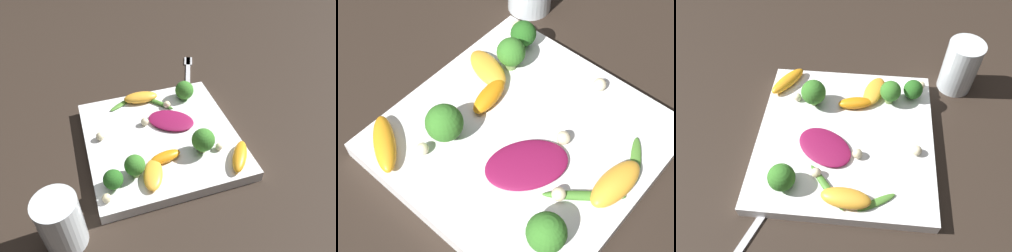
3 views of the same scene
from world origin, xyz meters
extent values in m
plane|color=#2D231C|center=(0.00, 0.00, 0.00)|extent=(2.40, 2.40, 0.00)
cube|color=white|center=(0.00, 0.00, 0.01)|extent=(0.30, 0.30, 0.02)
cylinder|color=white|center=(-0.16, 0.20, 0.05)|extent=(0.07, 0.07, 0.10)
ellipsoid|color=maroon|center=(0.03, -0.03, 0.03)|extent=(0.10, 0.11, 0.01)
ellipsoid|color=orange|center=(-0.06, 0.01, 0.03)|extent=(0.03, 0.06, 0.02)
ellipsoid|color=#FCAD33|center=(0.12, 0.01, 0.03)|extent=(0.04, 0.08, 0.02)
ellipsoid|color=orange|center=(-0.11, -0.12, 0.03)|extent=(0.08, 0.06, 0.02)
ellipsoid|color=#FCAD33|center=(-0.10, 0.04, 0.03)|extent=(0.08, 0.05, 0.02)
cylinder|color=#7A9E51|center=(-0.10, 0.11, 0.03)|extent=(0.01, 0.01, 0.01)
sphere|color=#26601E|center=(-0.10, 0.11, 0.04)|extent=(0.03, 0.03, 0.03)
cylinder|color=#7A9E51|center=(-0.06, -0.06, 0.03)|extent=(0.01, 0.01, 0.02)
sphere|color=#387A28|center=(-0.06, -0.06, 0.05)|extent=(0.04, 0.04, 0.04)
cylinder|color=#7A9E51|center=(0.10, -0.09, 0.03)|extent=(0.01, 0.01, 0.01)
sphere|color=#387A28|center=(0.10, -0.09, 0.05)|extent=(0.04, 0.04, 0.04)
cylinder|color=#7A9E51|center=(-0.08, 0.07, 0.03)|extent=(0.01, 0.01, 0.02)
sphere|color=#387A28|center=(-0.08, 0.07, 0.05)|extent=(0.04, 0.04, 0.04)
ellipsoid|color=#518E33|center=(0.12, 0.06, 0.03)|extent=(0.04, 0.06, 0.01)
ellipsoid|color=#47842D|center=(0.10, -0.02, 0.03)|extent=(0.08, 0.07, 0.01)
sphere|color=beige|center=(-0.12, 0.13, 0.03)|extent=(0.02, 0.02, 0.02)
sphere|color=beige|center=(0.08, -0.04, 0.03)|extent=(0.02, 0.02, 0.02)
sphere|color=beige|center=(0.03, 0.12, 0.03)|extent=(0.02, 0.02, 0.02)
sphere|color=beige|center=(0.04, 0.02, 0.03)|extent=(0.02, 0.02, 0.02)
sphere|color=beige|center=(-0.07, -0.09, 0.03)|extent=(0.01, 0.01, 0.01)
camera|label=1|loc=(-0.45, 0.13, 0.48)|focal=35.00mm
camera|label=2|loc=(0.19, -0.25, 0.48)|focal=50.00mm
camera|label=3|loc=(0.32, 0.03, 0.47)|focal=35.00mm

